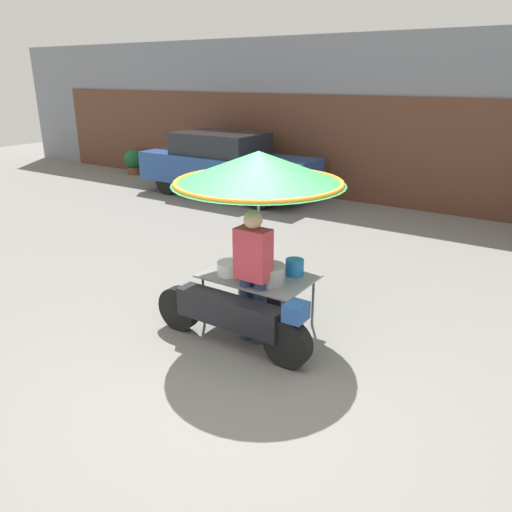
{
  "coord_description": "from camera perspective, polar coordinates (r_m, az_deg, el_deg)",
  "views": [
    {
      "loc": [
        2.51,
        -3.44,
        2.83
      ],
      "look_at": [
        -0.42,
        0.98,
        0.9
      ],
      "focal_mm": 35.0,
      "sensor_mm": 36.0,
      "label": 1
    }
  ],
  "objects": [
    {
      "name": "shopfront_building",
      "position": [
        12.27,
        22.3,
        13.94
      ],
      "size": [
        28.0,
        2.06,
        3.7
      ],
      "color": "gray",
      "rests_on": "ground"
    },
    {
      "name": "vendor_motorcycle_cart",
      "position": [
        5.42,
        0.01,
        7.28
      ],
      "size": [
        1.99,
        1.9,
        2.07
      ],
      "color": "black",
      "rests_on": "ground"
    },
    {
      "name": "ground_plane",
      "position": [
        5.11,
        -2.21,
        -13.61
      ],
      "size": [
        36.0,
        36.0,
        0.0
      ],
      "primitive_type": "plane",
      "color": "slate"
    },
    {
      "name": "vendor_person",
      "position": [
        5.37,
        -0.33,
        -1.68
      ],
      "size": [
        0.38,
        0.22,
        1.52
      ],
      "color": "navy",
      "rests_on": "ground"
    },
    {
      "name": "parked_car",
      "position": [
        12.41,
        -3.43,
        10.48
      ],
      "size": [
        4.42,
        1.64,
        1.52
      ],
      "color": "black",
      "rests_on": "ground"
    },
    {
      "name": "potted_plant",
      "position": [
        15.7,
        -13.81,
        10.52
      ],
      "size": [
        0.56,
        0.56,
        0.73
      ],
      "color": "brown",
      "rests_on": "ground"
    }
  ]
}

